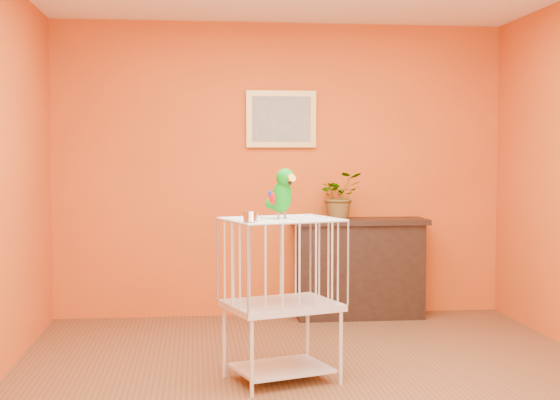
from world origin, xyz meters
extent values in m
plane|color=brown|center=(0.00, 0.00, 0.00)|extent=(4.50, 4.50, 0.00)
plane|color=#D05213|center=(0.00, 2.25, 1.30)|extent=(4.00, 0.00, 4.00)
plane|color=#D05213|center=(0.00, -2.25, 1.30)|extent=(4.00, 0.00, 4.00)
cube|color=black|center=(0.67, 2.05, 0.41)|extent=(1.10, 0.37, 0.83)
cube|color=black|center=(0.67, 2.05, 0.85)|extent=(1.18, 0.42, 0.05)
cube|color=black|center=(0.67, 1.88, 0.41)|extent=(0.77, 0.02, 0.41)
cube|color=maroon|center=(0.44, 2.00, 0.32)|extent=(0.05, 0.17, 0.26)
cube|color=#2F4824|center=(0.51, 2.00, 0.32)|extent=(0.05, 0.17, 0.26)
cube|color=maroon|center=(0.60, 2.00, 0.32)|extent=(0.05, 0.17, 0.26)
cube|color=#2F4824|center=(0.69, 2.00, 0.32)|extent=(0.05, 0.17, 0.26)
cube|color=maroon|center=(0.78, 2.00, 0.32)|extent=(0.05, 0.17, 0.26)
imported|color=#26722D|center=(0.49, 2.05, 1.03)|extent=(0.44, 0.47, 0.32)
cube|color=#C39345|center=(0.00, 2.22, 1.75)|extent=(0.62, 0.03, 0.50)
cube|color=gray|center=(0.00, 2.21, 1.75)|extent=(0.52, 0.01, 0.40)
cube|color=beige|center=(-0.22, 0.18, 0.08)|extent=(0.68, 0.59, 0.02)
cube|color=beige|center=(-0.22, 0.18, 0.48)|extent=(0.79, 0.70, 0.04)
cube|color=beige|center=(-0.22, 0.18, 1.03)|extent=(0.79, 0.70, 0.01)
cylinder|color=beige|center=(-0.44, -0.13, 0.23)|extent=(0.02, 0.02, 0.46)
cylinder|color=beige|center=(0.13, 0.06, 0.23)|extent=(0.02, 0.02, 0.46)
cylinder|color=beige|center=(-0.58, 0.30, 0.23)|extent=(0.02, 0.02, 0.46)
cylinder|color=beige|center=(-0.01, 0.49, 0.23)|extent=(0.02, 0.02, 0.46)
cylinder|color=silver|center=(-0.44, -0.06, 1.07)|extent=(0.09, 0.09, 0.06)
cylinder|color=#59544C|center=(-0.25, 0.16, 1.05)|extent=(0.01, 0.01, 0.05)
cylinder|color=#59544C|center=(-0.20, 0.18, 1.05)|extent=(0.01, 0.01, 0.05)
ellipsoid|color=#088309|center=(-0.22, 0.17, 1.17)|extent=(0.19, 0.21, 0.23)
ellipsoid|color=#088309|center=(-0.21, 0.14, 1.29)|extent=(0.15, 0.16, 0.11)
cone|color=orange|center=(-0.18, 0.09, 1.28)|extent=(0.08, 0.09, 0.07)
cone|color=black|center=(-0.19, 0.10, 1.26)|extent=(0.04, 0.04, 0.03)
sphere|color=black|center=(-0.23, 0.10, 1.30)|extent=(0.02, 0.02, 0.02)
sphere|color=black|center=(-0.16, 0.14, 1.30)|extent=(0.02, 0.02, 0.02)
ellipsoid|color=#A50C0C|center=(-0.28, 0.15, 1.16)|extent=(0.05, 0.07, 0.08)
ellipsoid|color=navy|center=(-0.17, 0.21, 1.16)|extent=(0.05, 0.07, 0.08)
cone|color=#088309|center=(-0.26, 0.24, 1.09)|extent=(0.14, 0.17, 0.12)
camera|label=1|loc=(-0.76, -4.65, 1.42)|focal=50.00mm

